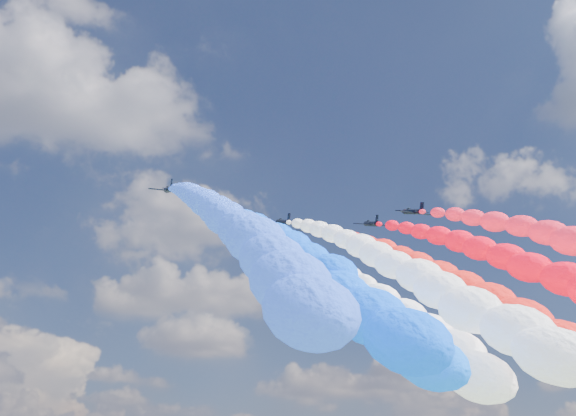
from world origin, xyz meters
name	(u,v)px	position (x,y,z in m)	size (l,w,h in m)	color
jet_0	(169,190)	(-28.22, -4.47, 105.19)	(8.28, 11.11, 2.45)	black
trail_0	(211,221)	(-28.22, -53.63, 81.61)	(6.59, 96.02, 50.66)	blue
jet_1	(213,210)	(-17.12, 5.02, 105.19)	(8.28, 11.11, 2.45)	black
trail_1	(271,248)	(-17.12, -44.13, 81.61)	(6.59, 96.02, 50.66)	#064DFF
jet_2	(235,226)	(-10.10, 14.14, 105.19)	(8.28, 11.11, 2.45)	black
trail_2	(297,268)	(-10.10, -35.02, 81.61)	(6.59, 96.02, 50.66)	#095CFF
jet_3	(283,222)	(0.05, 8.06, 105.19)	(8.28, 11.11, 2.45)	black
trail_3	(368,263)	(0.05, -41.09, 81.61)	(6.59, 96.02, 50.66)	silver
jet_4	(269,240)	(0.54, 22.19, 105.19)	(8.28, 11.11, 2.45)	black
trail_4	(341,284)	(0.54, -26.96, 81.61)	(6.59, 96.02, 50.66)	white
jet_5	(313,231)	(8.73, 11.89, 105.19)	(8.28, 11.11, 2.45)	black
trail_5	(408,273)	(8.73, -37.26, 81.61)	(6.59, 96.02, 50.66)	red
jet_6	(371,224)	(20.03, 3.33, 105.19)	(8.28, 11.11, 2.45)	black
trail_6	(494,265)	(20.03, -45.83, 81.61)	(6.59, 96.02, 50.66)	#F9061F
jet_7	(413,212)	(25.79, -6.90, 105.19)	(8.28, 11.11, 2.45)	black
trail_7	(563,250)	(25.79, -56.05, 81.61)	(6.59, 96.02, 50.66)	red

